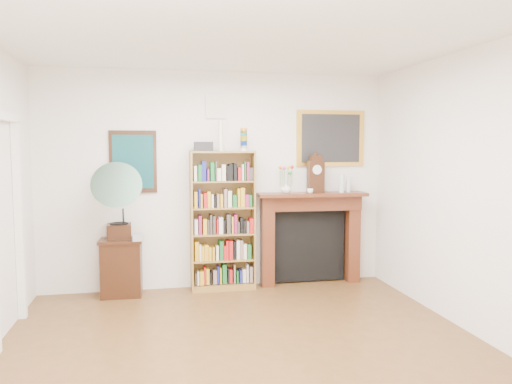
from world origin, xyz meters
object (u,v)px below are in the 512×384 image
cd_stack (138,237)px  teacup (310,191)px  bookshelf (223,213)px  fireplace (310,229)px  bottle_right (348,185)px  gramophone (117,196)px  mantel_clock (316,175)px  bottle_left (342,183)px  side_cabinet (122,267)px  flower_vase (286,188)px

cd_stack → teacup: teacup is taller
bookshelf → fireplace: 1.22m
bookshelf → bottle_right: 1.74m
fireplace → cd_stack: (-2.25, -0.25, 0.02)m
gramophone → mantel_clock: (2.53, 0.15, 0.22)m
fireplace → bottle_left: size_ratio=6.12×
fireplace → teacup: bearing=-107.2°
side_cabinet → fireplace: bearing=4.6°
bottle_left → side_cabinet: bearing=-179.6°
bottle_right → bookshelf: bearing=-179.5°
side_cabinet → teacup: 2.57m
gramophone → flower_vase: bearing=1.3°
gramophone → teacup: (2.43, 0.06, 0.02)m
flower_vase → fireplace: bearing=8.0°
bookshelf → cd_stack: (-1.06, -0.19, -0.25)m
gramophone → mantel_clock: size_ratio=1.95×
mantel_clock → bottle_left: size_ratio=2.04×
cd_stack → bottle_right: size_ratio=0.60×
flower_vase → bottle_right: 0.87m
gramophone → mantel_clock: 2.54m
fireplace → cd_stack: 2.26m
gramophone → teacup: gramophone is taller
flower_vase → teacup: bearing=-16.0°
fireplace → flower_vase: size_ratio=10.84×
gramophone → bottle_left: (2.88, 0.11, 0.10)m
side_cabinet → gramophone: 0.90m
mantel_clock → teacup: (-0.10, -0.09, -0.20)m
mantel_clock → bottle_right: bearing=-3.6°
flower_vase → teacup: flower_vase is taller
gramophone → side_cabinet: bearing=74.9°
teacup → bottle_left: bottle_left is taller
fireplace → bottle_right: bearing=-3.0°
bottle_left → bottle_right: size_ratio=1.20×
bottle_right → teacup: bearing=-171.0°
cd_stack → fireplace: bearing=6.4°
cd_stack → bottle_right: bearing=4.2°
side_cabinet → bottle_right: 3.13m
side_cabinet → flower_vase: bearing=3.6°
fireplace → teacup: (-0.05, -0.14, 0.53)m
flower_vase → bottle_left: bearing=-2.7°
bookshelf → flower_vase: size_ratio=15.15×
side_cabinet → flower_vase: flower_vase is taller
side_cabinet → cd_stack: (0.21, -0.15, 0.39)m
bookshelf → bottle_right: (1.71, 0.01, 0.33)m
flower_vase → bottle_left: 0.76m
fireplace → flower_vase: 0.67m
bookshelf → gramophone: bearing=-173.1°
side_cabinet → flower_vase: 2.31m
side_cabinet → cd_stack: bearing=-33.6°
bookshelf → side_cabinet: size_ratio=2.90×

